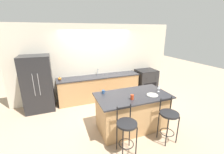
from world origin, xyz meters
TOP-DOWN VIEW (x-y plane):
  - ground_plane at (0.00, 0.00)m, footprint 18.00×18.00m
  - wall_back at (0.00, 0.66)m, footprint 6.00×0.07m
  - back_counter at (0.00, 0.36)m, footprint 2.96×0.64m
  - sink_faucet at (0.00, 0.55)m, footprint 0.02×0.13m
  - kitchen_island at (0.31, -1.62)m, footprint 1.84×1.00m
  - refrigerator at (-2.01, 0.29)m, footprint 0.86×0.74m
  - oven_range at (1.97, 0.31)m, footprint 0.77×0.69m
  - bar_stool_near at (-0.22, -2.36)m, footprint 0.42×0.42m
  - bar_stool_far at (0.83, -2.36)m, footprint 0.42×0.42m
  - dinner_plate at (0.75, -1.81)m, footprint 0.28×0.28m
  - wine_glass at (1.04, -1.67)m, footprint 0.07×0.07m
  - coffee_mug at (-0.36, -1.26)m, footprint 0.11×0.08m
  - tumbler_cup at (0.16, -1.84)m, footprint 0.08×0.08m
  - pumpkin_decoration at (-1.36, 0.36)m, footprint 0.12×0.12m

SIDE VIEW (x-z plane):
  - ground_plane at x=0.00m, z-range 0.00..0.00m
  - back_counter at x=0.00m, z-range 0.00..0.90m
  - kitchen_island at x=0.31m, z-range 0.00..0.93m
  - oven_range at x=1.97m, z-range 0.00..0.95m
  - bar_stool_near at x=-0.22m, z-range 0.07..1.11m
  - bar_stool_far at x=0.83m, z-range 0.07..1.11m
  - refrigerator at x=-2.01m, z-range 0.00..1.77m
  - dinner_plate at x=0.75m, z-range 0.93..0.95m
  - pumpkin_decoration at x=-1.36m, z-range 0.89..1.00m
  - coffee_mug at x=-0.36m, z-range 0.93..1.02m
  - tumbler_cup at x=0.16m, z-range 0.93..1.05m
  - sink_faucet at x=0.00m, z-range 0.93..1.15m
  - wine_glass at x=1.04m, z-range 0.97..1.14m
  - wall_back at x=0.00m, z-range 0.00..2.70m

